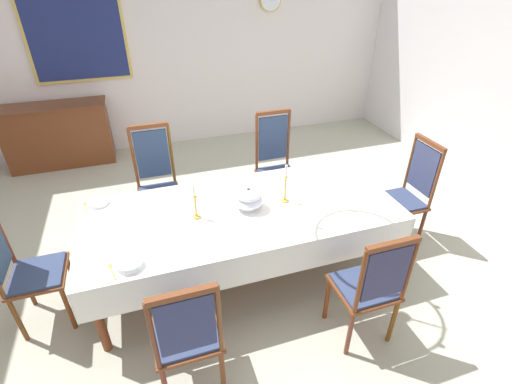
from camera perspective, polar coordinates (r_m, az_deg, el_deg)
name	(u,v)px	position (r m, az deg, el deg)	size (l,w,h in m)	color
ground	(236,254)	(3.95, -3.14, -9.51)	(6.81, 6.05, 0.04)	#AEAE9B
back_wall	(178,41)	(6.07, -11.93, 21.74)	(6.81, 0.08, 3.17)	silver
dining_table	(242,216)	(3.29, -2.12, -3.67)	(2.71, 1.16, 0.74)	brown
tablecloth	(242,215)	(3.29, -2.12, -3.57)	(2.73, 1.18, 0.30)	white
chair_south_a	(187,334)	(2.59, -10.54, -20.68)	(0.44, 0.42, 1.07)	brown
chair_north_a	(157,181)	(4.09, -14.96, 1.59)	(0.44, 0.42, 1.20)	brown
chair_south_b	(370,286)	(2.95, 17.11, -13.57)	(0.44, 0.42, 1.07)	maroon
chair_north_b	(276,163)	(4.33, 3.06, 4.42)	(0.44, 0.42, 1.19)	brown
chair_head_west	(25,269)	(3.44, -31.93, -9.95)	(0.42, 0.44, 1.09)	brown
chair_head_east	(407,192)	(4.11, 22.24, -0.06)	(0.42, 0.44, 1.14)	brown
soup_tureen	(248,198)	(3.21, -1.17, -0.97)	(0.26, 0.26, 0.21)	white
candlestick_west	(195,205)	(3.12, -9.28, -1.97)	(0.07, 0.07, 0.32)	gold
candlestick_east	(285,187)	(3.28, 4.53, 0.75)	(0.07, 0.07, 0.37)	gold
bowl_near_left	(129,264)	(2.82, -18.91, -10.37)	(0.19, 0.19, 0.05)	white
bowl_near_right	(98,203)	(3.59, -23.05, -1.50)	(0.17, 0.17, 0.03)	white
spoon_primary	(110,268)	(2.86, -21.47, -10.75)	(0.06, 0.17, 0.01)	gold
spoon_secondary	(85,205)	(3.63, -24.83, -1.78)	(0.05, 0.18, 0.01)	gold
sideboard	(59,135)	(6.13, -28.02, 7.71)	(1.44, 0.48, 0.90)	brown
framed_painting	(77,38)	(5.98, -25.83, 20.57)	(1.29, 0.05, 1.18)	#D1B251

